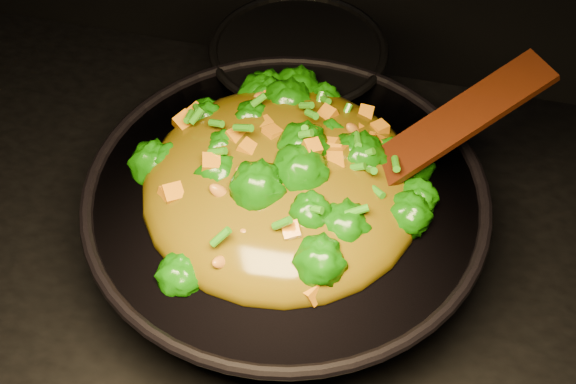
% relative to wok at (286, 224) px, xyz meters
% --- Properties ---
extents(wok, '(0.50, 0.50, 0.13)m').
position_rel_wok_xyz_m(wok, '(0.00, 0.00, 0.00)').
color(wok, black).
rests_on(wok, stovetop).
extents(stir_fry, '(0.35, 0.35, 0.11)m').
position_rel_wok_xyz_m(stir_fry, '(-0.00, -0.00, 0.12)').
color(stir_fry, '#135E06').
rests_on(stir_fry, wok).
extents(spatula, '(0.28, 0.24, 0.14)m').
position_rel_wok_xyz_m(spatula, '(0.14, 0.05, 0.12)').
color(spatula, '#321203').
rests_on(spatula, wok).
extents(back_pot, '(0.27, 0.27, 0.14)m').
position_rel_wok_xyz_m(back_pot, '(-0.05, 0.26, 0.00)').
color(back_pot, black).
rests_on(back_pot, stovetop).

